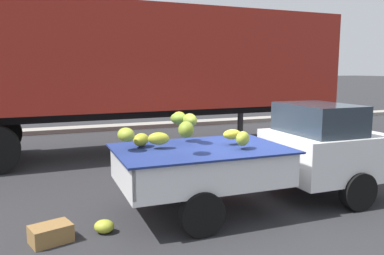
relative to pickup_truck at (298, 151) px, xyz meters
name	(u,v)px	position (x,y,z in m)	size (l,w,h in m)	color
ground	(243,201)	(-0.92, 0.29, -0.88)	(220.00, 220.00, 0.00)	#28282B
curb_strip	(129,126)	(-0.92, 9.43, -0.80)	(80.00, 0.80, 0.16)	gray
pickup_truck	(298,151)	(0.00, 0.00, 0.00)	(4.72, 1.81, 1.70)	white
semi_trailer	(135,61)	(-1.63, 5.16, 1.66)	(12.05, 2.83, 3.95)	maroon
fallen_banana_bunch_near_tailgate	(104,226)	(-3.41, -0.18, -0.78)	(0.29, 0.24, 0.19)	#A8B031
produce_crate	(51,234)	(-4.12, -0.22, -0.76)	(0.52, 0.36, 0.24)	olive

